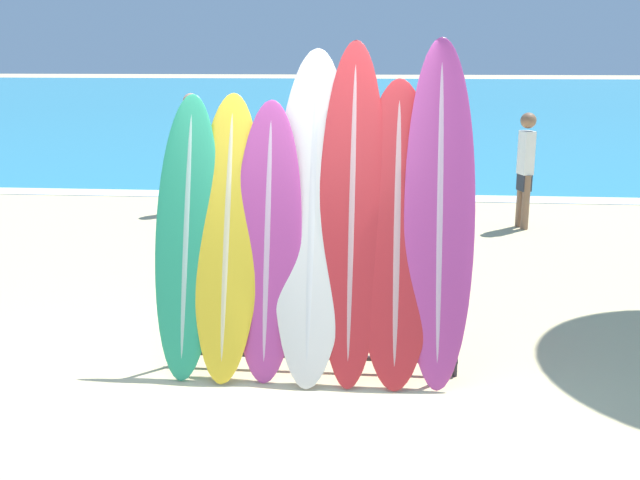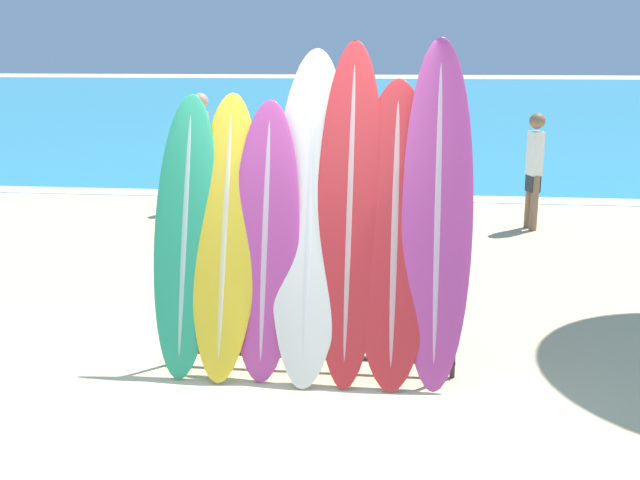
% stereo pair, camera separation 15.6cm
% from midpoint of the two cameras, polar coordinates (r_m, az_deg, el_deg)
% --- Properties ---
extents(ground_plane, '(160.00, 160.00, 0.00)m').
position_cam_midpoint_polar(ground_plane, '(5.52, -5.53, -11.88)').
color(ground_plane, beige).
extents(ocean_water, '(120.00, 60.00, 0.01)m').
position_cam_midpoint_polar(ocean_water, '(41.97, 3.81, 10.79)').
color(ocean_water, teal).
rests_on(ocean_water, ground_plane).
extents(surfboard_rack, '(2.26, 0.04, 0.83)m').
position_cam_midpoint_polar(surfboard_rack, '(5.76, -1.48, -5.79)').
color(surfboard_rack, '#28282D').
rests_on(surfboard_rack, ground_plane).
extents(surfboard_slot_0, '(0.49, 0.75, 2.11)m').
position_cam_midpoint_polar(surfboard_slot_0, '(5.81, -10.85, 0.34)').
color(surfboard_slot_0, '#289E70').
rests_on(surfboard_slot_0, ground_plane).
extents(surfboard_slot_1, '(0.52, 0.85, 2.12)m').
position_cam_midpoint_polar(surfboard_slot_1, '(5.73, -7.83, 0.34)').
color(surfboard_slot_1, yellow).
rests_on(surfboard_slot_1, ground_plane).
extents(surfboard_slot_2, '(0.52, 0.70, 2.07)m').
position_cam_midpoint_polar(surfboard_slot_2, '(5.67, -4.76, -0.00)').
color(surfboard_slot_2, '#B23D8E').
rests_on(surfboard_slot_2, ground_plane).
extents(surfboard_slot_3, '(0.59, 1.05, 2.46)m').
position_cam_midpoint_polar(surfboard_slot_3, '(5.68, -1.39, 2.06)').
color(surfboard_slot_3, silver).
rests_on(surfboard_slot_3, ground_plane).
extents(surfboard_slot_4, '(0.51, 0.99, 2.52)m').
position_cam_midpoint_polar(surfboard_slot_4, '(5.64, 1.66, 2.30)').
color(surfboard_slot_4, red).
rests_on(surfboard_slot_4, ground_plane).
extents(surfboard_slot_5, '(0.59, 0.90, 2.23)m').
position_cam_midpoint_polar(surfboard_slot_5, '(5.62, 5.10, 0.69)').
color(surfboard_slot_5, red).
rests_on(surfboard_slot_5, ground_plane).
extents(surfboard_slot_6, '(0.53, 0.90, 2.54)m').
position_cam_midpoint_polar(surfboard_slot_6, '(5.62, 8.31, 2.21)').
color(surfboard_slot_6, '#B23D8E').
rests_on(surfboard_slot_6, ground_plane).
extents(person_near_water, '(0.22, 0.27, 1.62)m').
position_cam_midpoint_polar(person_near_water, '(10.78, 14.98, 5.47)').
color(person_near_water, '#846047').
rests_on(person_near_water, ground_plane).
extents(person_mid_beach, '(0.29, 0.31, 1.82)m').
position_cam_midpoint_polar(person_mid_beach, '(11.74, -10.04, 6.94)').
color(person_mid_beach, tan).
rests_on(person_mid_beach, ground_plane).
extents(person_far_left, '(0.26, 0.22, 1.52)m').
position_cam_midpoint_polar(person_far_left, '(9.79, -0.76, 4.81)').
color(person_far_left, '#846047').
rests_on(person_far_left, ground_plane).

